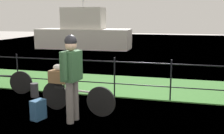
% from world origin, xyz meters
% --- Properties ---
extents(ground_plane, '(60.00, 60.00, 0.00)m').
position_xyz_m(ground_plane, '(0.00, 0.00, 0.00)').
color(ground_plane, '#9E9993').
extents(grass_strip, '(27.00, 2.40, 0.03)m').
position_xyz_m(grass_strip, '(0.00, 3.16, 0.01)').
color(grass_strip, '#38702D').
rests_on(grass_strip, ground).
extents(harbor_water, '(30.00, 30.00, 0.00)m').
position_xyz_m(harbor_water, '(0.00, 13.02, 0.00)').
color(harbor_water, '#426684').
rests_on(harbor_water, ground).
extents(iron_fence, '(18.04, 0.04, 1.01)m').
position_xyz_m(iron_fence, '(-0.00, 1.99, 0.58)').
color(iron_fence, black).
rests_on(iron_fence, ground).
extents(bicycle_main, '(1.71, 0.29, 0.63)m').
position_xyz_m(bicycle_main, '(-1.20, 0.70, 0.33)').
color(bicycle_main, black).
rests_on(bicycle_main, ground).
extents(wooden_crate, '(0.43, 0.32, 0.26)m').
position_xyz_m(wooden_crate, '(-1.60, 0.76, 0.76)').
color(wooden_crate, brown).
rests_on(wooden_crate, bicycle_main).
extents(terrier_dog, '(0.32, 0.18, 0.18)m').
position_xyz_m(terrier_dog, '(-1.58, 0.75, 0.96)').
color(terrier_dog, silver).
rests_on(terrier_dog, wooden_crate).
extents(cyclist_person, '(0.31, 0.54, 1.68)m').
position_xyz_m(cyclist_person, '(-1.09, 0.23, 1.00)').
color(cyclist_person, slate).
rests_on(cyclist_person, ground).
extents(backpack_on_paving, '(0.26, 0.32, 0.40)m').
position_xyz_m(backpack_on_paving, '(-1.79, 0.16, 0.20)').
color(backpack_on_paving, '#28517A').
rests_on(backpack_on_paving, ground).
extents(mooring_bollard, '(0.20, 0.20, 0.36)m').
position_xyz_m(mooring_bollard, '(-2.66, 1.49, 0.18)').
color(mooring_bollard, '#38383D').
rests_on(mooring_bollard, ground).
extents(bicycle_parked, '(1.67, 0.29, 0.61)m').
position_xyz_m(bicycle_parked, '(-3.70, 1.59, 0.33)').
color(bicycle_parked, black).
rests_on(bicycle_parked, ground).
extents(moored_boat_near, '(6.07, 2.09, 4.22)m').
position_xyz_m(moored_boat_near, '(-5.24, 11.92, 0.96)').
color(moored_boat_near, silver).
rests_on(moored_boat_near, ground).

